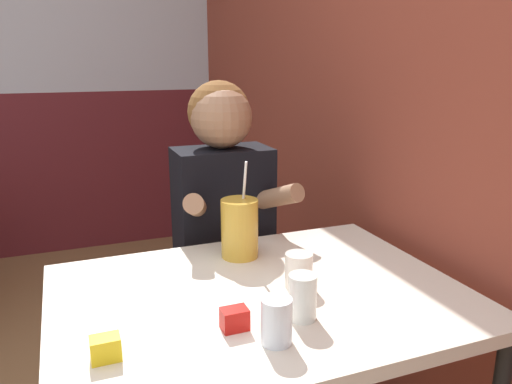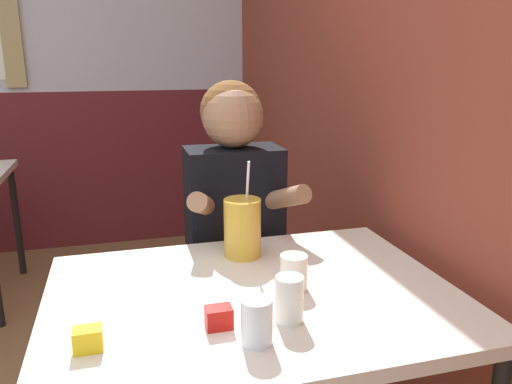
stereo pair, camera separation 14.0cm
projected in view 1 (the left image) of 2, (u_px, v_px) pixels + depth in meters
brick_wall_right at (295, 51)px, 2.35m from camera, size 0.08×4.74×2.70m
main_table at (260, 314)px, 1.32m from camera, size 1.06×0.78×0.72m
person_seated at (224, 240)px, 1.84m from camera, size 0.42×0.41×1.24m
cocktail_pitcher at (240, 228)px, 1.52m from camera, size 0.11×0.11×0.30m
glass_near_pitcher at (276, 321)px, 1.06m from camera, size 0.07×0.07×0.10m
glass_center at (302, 297)px, 1.16m from camera, size 0.07×0.07×0.11m
glass_far_side at (299, 270)px, 1.32m from camera, size 0.07×0.07×0.09m
condiment_ketchup at (235, 319)px, 1.12m from camera, size 0.06×0.04×0.05m
condiment_mustard at (106, 348)px, 1.01m from camera, size 0.06×0.04×0.05m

